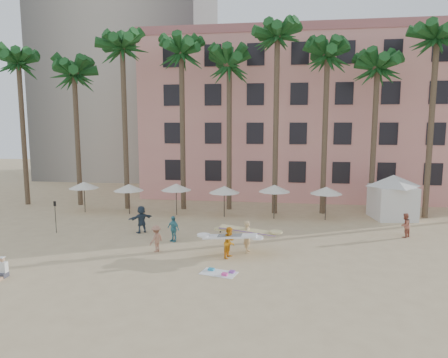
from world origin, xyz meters
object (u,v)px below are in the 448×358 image
at_px(pink_hotel, 314,119).
at_px(carrier_yellow, 248,235).
at_px(cabana, 393,193).
at_px(carrier_white, 230,241).

distance_m(pink_hotel, carrier_yellow, 23.92).
relative_size(pink_hotel, carrier_yellow, 10.54).
relative_size(cabana, carrier_white, 1.69).
distance_m(cabana, carrier_yellow, 14.71).
xyz_separation_m(carrier_yellow, carrier_white, (-0.92, -1.06, -0.11)).
distance_m(carrier_yellow, carrier_white, 1.41).
height_order(pink_hotel, carrier_yellow, pink_hotel).
bearing_deg(carrier_white, carrier_yellow, 49.06).
bearing_deg(pink_hotel, carrier_yellow, -103.56).
height_order(pink_hotel, cabana, pink_hotel).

